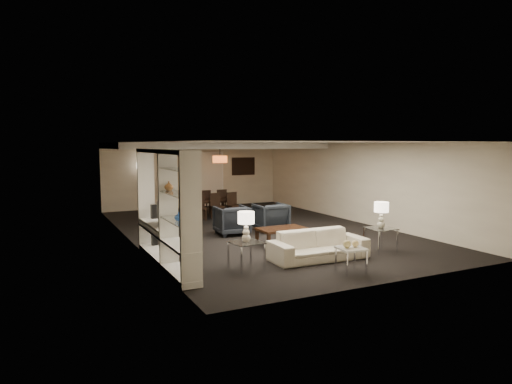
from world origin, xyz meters
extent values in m
plane|color=black|center=(0.00, 0.00, 0.00)|extent=(11.00, 11.00, 0.00)
cube|color=silver|center=(0.00, 0.00, 2.50)|extent=(7.00, 11.00, 0.02)
cube|color=#C1B39B|center=(0.00, 5.50, 1.25)|extent=(7.00, 0.02, 2.50)
cube|color=#C1B39B|center=(0.00, -5.50, 1.25)|extent=(7.00, 0.02, 2.50)
cube|color=#C1B39B|center=(-3.50, 0.00, 1.25)|extent=(0.02, 11.00, 2.50)
cube|color=#C1B39B|center=(3.50, 0.00, 1.25)|extent=(0.02, 11.00, 2.50)
cube|color=silver|center=(0.00, 3.50, 2.40)|extent=(7.00, 4.00, 0.20)
cube|color=beige|center=(-0.90, 5.42, 1.20)|extent=(1.50, 0.12, 2.40)
cube|color=silver|center=(0.70, 5.47, 1.05)|extent=(0.90, 0.05, 2.10)
cube|color=#142D38|center=(2.10, 5.46, 1.55)|extent=(0.95, 0.04, 0.65)
cylinder|color=#D8591E|center=(0.30, 3.50, 1.92)|extent=(0.52, 0.52, 0.24)
imported|color=beige|center=(-0.26, -3.56, 0.31)|extent=(2.13, 0.87, 0.62)
imported|color=black|center=(-0.86, -0.26, 0.39)|extent=(0.88, 0.91, 0.79)
imported|color=black|center=(0.34, -0.26, 0.39)|extent=(0.87, 0.89, 0.79)
sphere|color=#D3BD70|center=(-0.36, -4.66, 0.56)|extent=(0.15, 0.15, 0.15)
sphere|color=#F0CD7F|center=(-0.16, -4.66, 0.55)|extent=(0.14, 0.14, 0.14)
imported|color=black|center=(-3.28, -2.08, 1.03)|extent=(0.97, 0.13, 0.56)
imported|color=#2854AD|center=(-3.31, -3.55, 1.14)|extent=(0.16, 0.16, 0.16)
imported|color=#AA6C38|center=(-3.31, -2.92, 1.65)|extent=(0.17, 0.17, 0.18)
cube|color=black|center=(-3.20, -1.17, 0.54)|extent=(0.13, 0.13, 1.07)
imported|color=black|center=(-0.26, 2.99, 0.28)|extent=(1.72, 1.10, 0.57)
camera|label=1|loc=(-5.66, -11.52, 2.45)|focal=32.00mm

